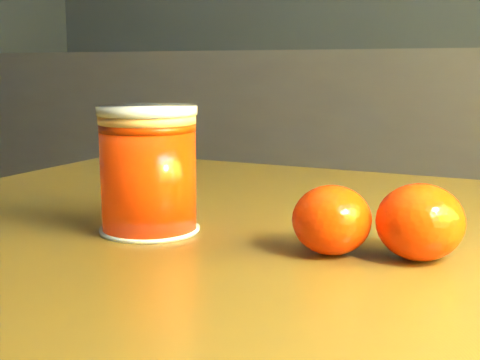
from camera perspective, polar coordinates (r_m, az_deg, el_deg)
The scene contains 5 objects.
kitchen_counter at distance 2.26m, azimuth 8.74°, elevation -0.64°, with size 3.15×0.60×0.90m, color #4E4E53.
table at distance 0.61m, azimuth 8.80°, elevation -13.22°, with size 1.07×0.84×0.72m.
juice_glass at distance 0.58m, azimuth -7.83°, elevation 0.83°, with size 0.09×0.09×0.11m.
orange_front at distance 0.52m, azimuth 7.84°, elevation -3.40°, with size 0.06×0.06×0.05m, color #FF3805.
orange_back at distance 0.52m, azimuth 15.11°, elevation -3.48°, with size 0.07×0.07×0.06m, color #FF3805.
Camera 1 is at (1.03, -0.52, 0.87)m, focal length 50.00 mm.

